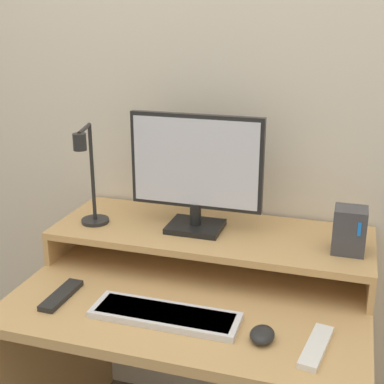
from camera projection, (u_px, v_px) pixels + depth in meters
wall_back at (230, 89)px, 1.77m from camera, size 6.00×0.05×2.50m
desk at (195, 351)px, 1.66m from camera, size 1.01×0.72×0.72m
monitor_shelf at (211, 235)px, 1.72m from camera, size 1.01×0.37×0.11m
monitor at (196, 170)px, 1.65m from camera, size 0.42×0.14×0.37m
desk_lamp at (89, 181)px, 1.68m from camera, size 0.10×0.19×0.34m
router_dock at (349, 230)px, 1.53m from camera, size 0.09×0.09×0.13m
keyboard at (165, 315)px, 1.42m from camera, size 0.40×0.12×0.02m
mouse at (262, 335)px, 1.33m from camera, size 0.06×0.08×0.03m
remote_control at (61, 295)px, 1.53m from camera, size 0.05×0.17×0.02m
remote_secondary at (316, 347)px, 1.29m from camera, size 0.07×0.19×0.02m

